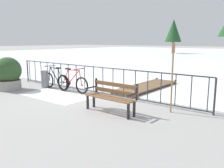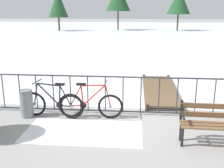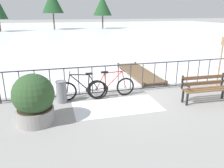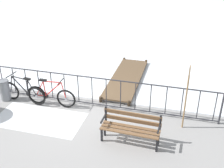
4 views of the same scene
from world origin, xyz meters
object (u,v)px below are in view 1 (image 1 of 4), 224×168
oar_upright (172,73)px  planter_with_shrub (8,74)px  bicycle_near_railing (72,83)px  trash_bin (45,79)px  bicycle_second (56,81)px  park_bench (112,95)px

oar_upright → planter_with_shrub: bearing=-169.9°
bicycle_near_railing → trash_bin: bicycle_near_railing is taller
bicycle_second → trash_bin: bicycle_second is taller
park_bench → oar_upright: size_ratio=0.82×
bicycle_near_railing → bicycle_second: same height
planter_with_shrub → trash_bin: 1.51m
planter_with_shrub → oar_upright: (6.73, 1.20, 0.46)m
bicycle_near_railing → planter_with_shrub: size_ratio=1.25×
bicycle_near_railing → trash_bin: bearing=-178.1°
park_bench → trash_bin: bearing=166.8°
bicycle_near_railing → oar_upright: 4.35m
park_bench → planter_with_shrub: planter_with_shrub is taller
oar_upright → bicycle_near_railing: bearing=178.3°
oar_upright → bicycle_second: bearing=179.0°
bicycle_near_railing → bicycle_second: size_ratio=1.00×
bicycle_near_railing → bicycle_second: (-1.00, -0.03, 0.00)m
bicycle_second → oar_upright: bearing=-1.0°
bicycle_near_railing → planter_with_shrub: bearing=-151.5°
bicycle_second → planter_with_shrub: bearing=-138.2°
bicycle_second → trash_bin: (-0.71, -0.03, 0.00)m
planter_with_shrub → bicycle_near_railing: bearing=28.5°
trash_bin → park_bench: bearing=-13.2°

